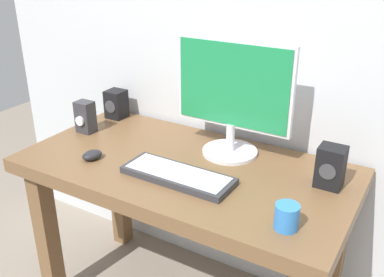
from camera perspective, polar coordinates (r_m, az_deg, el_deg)
desk at (r=1.84m, az=-0.93°, el=-6.64°), size 1.35×0.70×0.77m
monitor at (r=1.78m, az=5.32°, el=5.55°), size 0.50×0.23×0.48m
keyboard_primary at (r=1.67m, az=-1.84°, el=-4.79°), size 0.44×0.16×0.03m
mouse at (r=1.86m, az=-12.82°, el=-2.11°), size 0.08×0.10×0.04m
speaker_right at (r=1.67m, az=17.53°, el=-3.52°), size 0.10×0.09×0.16m
speaker_left at (r=2.26m, az=-9.80°, el=4.43°), size 0.09×0.10×0.14m
audio_controller at (r=2.11m, az=-13.68°, el=2.73°), size 0.08×0.08×0.15m
coffee_mug at (r=1.42m, az=12.17°, el=-9.89°), size 0.08×0.08×0.08m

